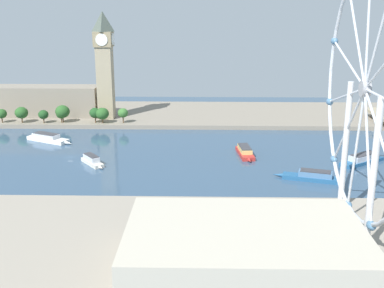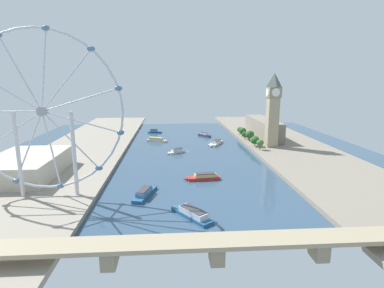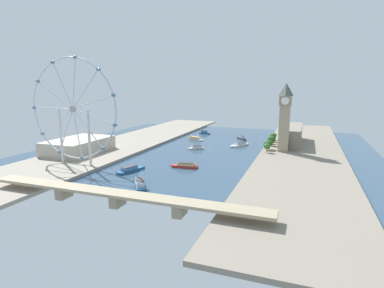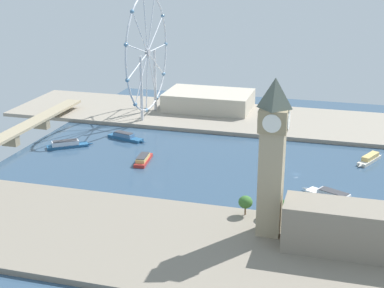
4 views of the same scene
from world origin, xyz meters
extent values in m
plane|color=#334C66|center=(0.00, 0.00, 0.00)|extent=(393.72, 393.72, 0.00)
cube|color=gray|center=(-111.86, 0.00, 1.50)|extent=(90.00, 520.00, 3.00)
cube|color=gray|center=(111.86, 0.00, 1.50)|extent=(90.00, 520.00, 3.00)
cube|color=tan|center=(-90.77, 4.64, 29.69)|extent=(11.44, 11.44, 53.38)
cube|color=#928260|center=(-90.77, 4.64, 61.80)|extent=(13.27, 13.27, 10.86)
pyramid|color=#4C564C|center=(-90.77, 4.64, 74.48)|extent=(12.01, 12.01, 14.49)
cylinder|color=white|center=(-90.77, 11.50, 61.80)|extent=(8.70, 0.50, 8.70)
cylinder|color=white|center=(-90.77, -2.22, 61.80)|extent=(8.70, 0.50, 8.70)
cylinder|color=white|center=(-83.90, 4.64, 61.80)|extent=(0.50, 8.70, 8.70)
cylinder|color=white|center=(-97.63, 4.64, 61.80)|extent=(0.50, 8.70, 8.70)
cube|color=gray|center=(-98.76, -51.89, 14.37)|extent=(22.00, 97.07, 22.75)
cylinder|color=#513823|center=(-72.97, -68.99, 4.81)|extent=(0.80, 0.80, 3.62)
ellipsoid|color=#285623|center=(-72.97, -68.99, 9.67)|extent=(7.63, 7.63, 6.87)
cylinder|color=#513823|center=(-72.89, -54.22, 4.87)|extent=(0.80, 0.80, 3.75)
ellipsoid|color=#285623|center=(-72.89, -54.22, 10.50)|extent=(9.37, 9.37, 8.44)
cylinder|color=#513823|center=(-72.33, -38.08, 4.70)|extent=(0.80, 0.80, 3.39)
ellipsoid|color=#1E471E|center=(-72.33, -38.08, 9.31)|extent=(7.30, 7.30, 6.57)
cylinder|color=#513823|center=(-74.08, -25.52, 4.71)|extent=(0.80, 0.80, 3.42)
ellipsoid|color=#1E471E|center=(-74.08, -25.52, 9.27)|extent=(7.12, 7.12, 6.40)
cylinder|color=#513823|center=(-74.51, -24.56, 5.02)|extent=(0.80, 0.80, 4.04)
ellipsoid|color=#285623|center=(-74.51, -24.56, 11.17)|extent=(10.33, 10.33, 9.29)
cylinder|color=#513823|center=(-72.89, 4.83, 4.64)|extent=(0.80, 0.80, 3.28)
ellipsoid|color=#285623|center=(-72.89, 4.83, 10.08)|extent=(9.51, 9.51, 8.55)
cylinder|color=#513823|center=(-74.49, -0.74, 4.97)|extent=(0.80, 0.80, 3.94)
ellipsoid|color=#1E471E|center=(-74.49, -0.74, 10.28)|extent=(8.35, 8.35, 7.51)
cylinder|color=#513823|center=(-74.15, 19.61, 5.20)|extent=(0.80, 0.80, 4.40)
ellipsoid|color=#386B2D|center=(-74.15, 19.61, 10.41)|extent=(7.52, 7.52, 6.77)
torus|color=silver|center=(95.99, 135.49, 56.67)|extent=(97.83, 1.56, 97.83)
cylinder|color=#99999E|center=(95.99, 135.49, 56.67)|extent=(5.78, 3.00, 5.78)
cylinder|color=silver|center=(120.06, 135.49, 56.67)|extent=(48.14, 0.94, 0.94)
cylinder|color=silver|center=(116.24, 135.49, 69.68)|extent=(41.00, 0.94, 26.81)
cylinder|color=silver|center=(105.99, 135.49, 78.56)|extent=(20.85, 0.94, 44.18)
cylinder|color=silver|center=(92.57, 135.49, 80.49)|extent=(7.78, 0.94, 47.78)
cylinder|color=silver|center=(80.23, 135.49, 74.86)|extent=(32.23, 0.94, 36.99)
cylinder|color=silver|center=(72.90, 135.49, 63.45)|extent=(46.45, 0.94, 14.46)
cylinder|color=silver|center=(72.90, 135.49, 49.89)|extent=(46.45, 0.94, 14.46)
cylinder|color=silver|center=(80.23, 135.49, 38.48)|extent=(32.23, 0.94, 36.99)
cylinder|color=silver|center=(92.57, 135.49, 32.85)|extent=(7.78, 0.94, 47.78)
cylinder|color=silver|center=(105.99, 135.49, 34.78)|extent=(20.85, 0.94, 44.18)
cylinder|color=silver|center=(116.24, 135.49, 43.66)|extent=(41.00, 0.94, 26.81)
ellipsoid|color=teal|center=(144.13, 135.49, 56.67)|extent=(4.80, 3.20, 3.20)
ellipsoid|color=teal|center=(136.49, 135.49, 82.69)|extent=(4.80, 3.20, 3.20)
ellipsoid|color=teal|center=(115.99, 135.49, 100.46)|extent=(4.80, 3.20, 3.20)
ellipsoid|color=teal|center=(89.14, 135.49, 104.32)|extent=(4.80, 3.20, 3.20)
ellipsoid|color=teal|center=(64.47, 135.49, 93.05)|extent=(4.80, 3.20, 3.20)
ellipsoid|color=teal|center=(49.81, 135.49, 70.23)|extent=(4.80, 3.20, 3.20)
ellipsoid|color=teal|center=(49.81, 135.49, 43.11)|extent=(4.80, 3.20, 3.20)
ellipsoid|color=teal|center=(64.47, 135.49, 20.29)|extent=(4.80, 3.20, 3.20)
ellipsoid|color=teal|center=(89.14, 135.49, 9.03)|extent=(4.80, 3.20, 3.20)
ellipsoid|color=teal|center=(115.99, 135.49, 12.89)|extent=(4.80, 3.20, 3.20)
ellipsoid|color=teal|center=(136.49, 135.49, 30.65)|extent=(4.80, 3.20, 3.20)
cylinder|color=silver|center=(112.84, 135.49, 29.84)|extent=(2.40, 2.40, 53.67)
cylinder|color=silver|center=(79.15, 135.49, 29.84)|extent=(2.40, 2.40, 53.67)
cube|color=#BCB29E|center=(130.07, 91.26, 10.61)|extent=(49.03, 75.13, 15.23)
cube|color=tan|center=(0.00, 209.42, 8.61)|extent=(205.72, 13.16, 2.00)
cube|color=gray|center=(-44.57, 209.42, 3.80)|extent=(6.00, 11.84, 7.61)
cube|color=gray|center=(0.00, 209.42, 3.80)|extent=(6.00, 11.84, 7.61)
cube|color=gray|center=(44.57, 209.42, 3.80)|extent=(6.00, 11.84, 7.61)
cube|color=#B22D28|center=(-6.16, 102.81, 1.12)|extent=(25.26, 9.86, 2.24)
cone|color=#B22D28|center=(8.07, 104.33, 1.12)|extent=(4.65, 2.70, 2.24)
cube|color=#DBB766|center=(-7.38, 102.68, 3.43)|extent=(17.07, 7.83, 2.37)
cube|color=#38383D|center=(-7.38, 102.68, 4.89)|extent=(15.40, 7.37, 0.56)
cube|color=#2D384C|center=(-26.17, -75.03, 1.29)|extent=(16.43, 18.21, 2.59)
cone|color=#2D384C|center=(-33.63, -66.22, 1.29)|extent=(4.29, 4.40, 2.59)
cube|color=silver|center=(-25.53, -75.79, 3.74)|extent=(10.26, 11.11, 2.31)
cube|color=#38383D|center=(-25.53, -75.79, 5.10)|extent=(9.39, 10.13, 0.40)
cube|color=beige|center=(13.15, 16.23, 1.01)|extent=(18.38, 15.84, 2.02)
cone|color=beige|center=(21.93, 22.95, 1.01)|extent=(3.95, 3.69, 2.02)
cube|color=silver|center=(12.39, 15.65, 3.42)|extent=(12.73, 11.23, 2.80)
cube|color=#38383D|center=(12.39, 15.65, 5.06)|extent=(11.60, 10.29, 0.47)
cube|color=beige|center=(35.91, -45.56, 1.11)|extent=(25.48, 16.34, 2.22)
cone|color=beige|center=(22.62, -39.23, 1.11)|extent=(5.08, 3.97, 2.22)
cube|color=#DBB766|center=(37.06, -46.11, 3.65)|extent=(17.77, 12.00, 2.86)
cube|color=white|center=(-33.88, -23.38, 1.21)|extent=(20.82, 30.46, 2.42)
cone|color=white|center=(-25.93, -7.80, 1.21)|extent=(4.62, 5.93, 2.42)
cube|color=silver|center=(-34.56, -24.72, 3.66)|extent=(14.37, 19.46, 2.48)
cube|color=#38383D|center=(-34.56, -24.72, 5.07)|extent=(13.24, 17.67, 0.33)
cube|color=#235684|center=(41.67, -106.68, 1.02)|extent=(18.62, 7.12, 2.04)
cone|color=#235684|center=(31.24, -105.06, 1.02)|extent=(3.54, 2.51, 2.04)
cube|color=teal|center=(42.56, -106.82, 3.61)|extent=(10.46, 5.18, 3.15)
cube|color=#38383D|center=(42.56, -106.82, 5.47)|extent=(9.45, 4.85, 0.56)
cube|color=#235684|center=(7.56, 167.15, 0.96)|extent=(22.99, 28.46, 1.92)
cone|color=#235684|center=(17.33, 153.11, 0.96)|extent=(4.60, 5.44, 1.92)
cube|color=silver|center=(6.72, 168.36, 3.47)|extent=(16.12, 19.32, 3.10)
cube|color=#38383D|center=(6.72, 168.36, 5.18)|extent=(14.78, 17.58, 0.32)
cube|color=#235684|center=(36.21, 133.24, 1.07)|extent=(14.86, 30.28, 2.14)
cone|color=#235684|center=(31.39, 116.77, 1.07)|extent=(3.55, 5.71, 2.14)
cube|color=teal|center=(36.62, 134.66, 3.49)|extent=(10.14, 17.40, 2.70)
cube|color=#38383D|center=(36.62, 134.66, 5.11)|extent=(9.41, 15.75, 0.54)
camera|label=1|loc=(268.97, 77.79, 85.03)|focal=45.40mm
camera|label=2|loc=(18.50, 326.70, 76.18)|focal=28.75mm
camera|label=3|loc=(-113.89, 376.04, 79.19)|focal=29.12mm
camera|label=4|loc=(-345.21, -27.63, 135.98)|focal=53.00mm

